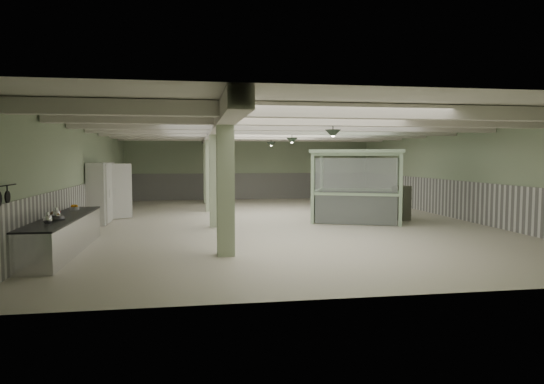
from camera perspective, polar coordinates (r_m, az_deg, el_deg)
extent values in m
plane|color=beige|center=(18.27, 1.11, -3.49)|extent=(20.00, 20.00, 0.00)
cube|color=white|center=(18.15, 1.13, 7.85)|extent=(14.00, 20.00, 0.02)
cube|color=#99AB88|center=(28.01, -2.60, 2.83)|extent=(14.00, 0.02, 3.60)
cube|color=#99AB88|center=(8.50, 13.47, -0.10)|extent=(14.00, 0.02, 3.60)
cube|color=#99AB88|center=(18.20, -21.11, 1.90)|extent=(0.02, 20.00, 3.60)
cube|color=#99AB88|center=(20.58, 20.68, 2.13)|extent=(0.02, 20.00, 3.60)
cube|color=white|center=(18.26, -20.95, -1.39)|extent=(0.05, 19.90, 1.50)
cube|color=white|center=(20.63, 20.54, -0.78)|extent=(0.05, 19.90, 1.50)
cube|color=white|center=(28.03, -2.59, 0.69)|extent=(13.90, 0.05, 1.50)
cube|color=silver|center=(17.86, -6.85, 7.18)|extent=(0.45, 19.90, 0.40)
cube|color=silver|center=(10.87, 8.43, 9.40)|extent=(13.90, 0.35, 0.32)
cube|color=silver|center=(13.27, 5.10, 8.46)|extent=(13.90, 0.35, 0.32)
cube|color=silver|center=(15.70, 2.80, 7.78)|extent=(13.90, 0.35, 0.32)
cube|color=silver|center=(18.14, 1.13, 7.29)|extent=(13.90, 0.35, 0.32)
cube|color=silver|center=(20.60, -0.14, 6.90)|extent=(13.90, 0.35, 0.32)
cube|color=silver|center=(23.07, -1.14, 6.60)|extent=(13.90, 0.35, 0.32)
cube|color=silver|center=(25.55, -1.95, 6.35)|extent=(13.90, 0.35, 0.32)
cube|color=#B3C59F|center=(11.85, -5.51, 1.14)|extent=(0.42, 0.42, 3.60)
cube|color=#B3C59F|center=(16.84, -6.65, 1.99)|extent=(0.42, 0.42, 3.60)
cube|color=#B3C59F|center=(21.83, -7.27, 2.46)|extent=(0.42, 0.42, 3.60)
cube|color=#B3C59F|center=(25.83, -7.60, 2.70)|extent=(0.42, 0.42, 3.60)
cylinder|color=black|center=(10.85, -28.92, 0.65)|extent=(0.02, 1.20, 0.02)
cone|color=#29362A|center=(13.38, 7.18, 6.82)|extent=(0.44, 0.44, 0.22)
cone|color=#29362A|center=(18.71, 2.36, 6.05)|extent=(0.44, 0.44, 0.22)
cone|color=#29362A|center=(23.63, -0.11, 5.64)|extent=(0.44, 0.44, 0.22)
cube|color=silver|center=(13.39, -23.36, -4.69)|extent=(0.86, 5.12, 0.88)
cube|color=black|center=(13.33, -23.41, -2.78)|extent=(0.90, 5.16, 0.04)
cylinder|color=#B2B2B7|center=(14.91, -22.20, -1.84)|extent=(0.34, 0.34, 0.09)
cylinder|color=black|center=(10.82, -28.68, -0.52)|extent=(0.03, 0.24, 0.24)
cube|color=silver|center=(19.15, -19.43, 0.00)|extent=(0.61, 2.44, 2.24)
cube|color=silver|center=(18.54, -18.71, -0.11)|extent=(0.06, 0.92, 2.14)
cube|color=silver|center=(19.73, -17.79, 0.15)|extent=(0.82, 0.52, 2.14)
cube|color=silver|center=(18.53, -18.59, -0.11)|extent=(0.02, 0.05, 0.30)
cube|color=silver|center=(19.64, -18.06, 0.12)|extent=(0.02, 0.05, 0.30)
cube|color=#A7C79F|center=(17.55, 4.79, 0.41)|extent=(0.16, 0.16, 2.57)
cube|color=#A7C79F|center=(20.10, 5.84, 0.86)|extent=(0.16, 0.16, 2.57)
cube|color=#A7C79F|center=(17.39, 14.91, 0.25)|extent=(0.16, 0.16, 2.57)
cube|color=#A7C79F|center=(19.95, 14.66, 0.73)|extent=(0.16, 0.16, 2.57)
cube|color=#A7C79F|center=(18.65, 10.10, 4.71)|extent=(4.16, 3.88, 0.12)
cube|color=silver|center=(17.47, 9.80, -2.08)|extent=(2.69, 1.15, 1.05)
cube|color=silver|center=(17.38, 9.85, 1.96)|extent=(2.69, 1.15, 1.22)
cube|color=silver|center=(20.02, 10.21, -1.30)|extent=(2.69, 1.15, 1.05)
cube|color=silver|center=(19.95, 10.25, 2.22)|extent=(2.69, 1.15, 1.22)
cube|color=silver|center=(18.88, 5.33, -1.58)|extent=(0.96, 2.22, 1.05)
cube|color=silver|center=(18.80, 5.36, 2.16)|extent=(0.96, 2.22, 1.22)
cube|color=silver|center=(18.73, 14.74, -1.74)|extent=(0.96, 2.22, 1.05)
cube|color=silver|center=(18.65, 14.81, 2.02)|extent=(0.96, 2.22, 1.22)
cube|color=#595B4C|center=(19.29, 15.00, -1.25)|extent=(0.60, 0.72, 1.32)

